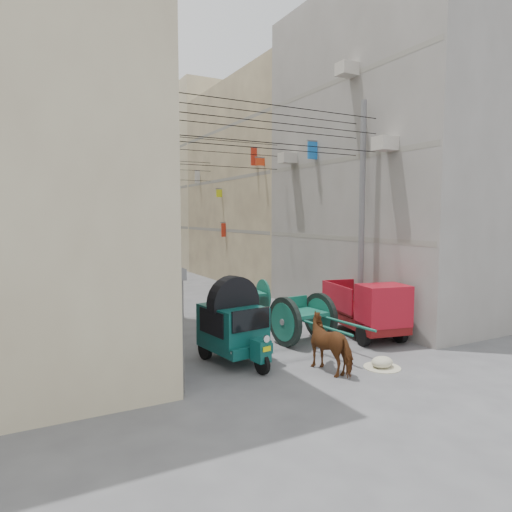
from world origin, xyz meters
TOP-DOWN VIEW (x-y plane):
  - ground at (0.00, 0.00)m, footprint 140.00×140.00m
  - building_row_right at (8.00, 34.13)m, footprint 8.00×62.00m
  - end_cap_building at (0.00, 66.00)m, footprint 22.00×10.00m
  - shutters_left at (-3.92, 10.38)m, footprint 0.18×14.40m
  - signboards at (-0.01, 21.66)m, footprint 8.22×40.52m
  - ac_units at (3.65, 7.67)m, footprint 0.70×6.55m
  - utility_poles at (0.00, 17.00)m, footprint 7.40×22.20m
  - overhead_cables at (0.00, 14.40)m, footprint 7.40×22.52m
  - auto_rickshaw at (-1.87, 4.91)m, footprint 1.72×2.67m
  - tonga_cart at (0.88, 5.56)m, footprint 1.73×3.52m
  - mini_truck at (3.12, 4.95)m, footprint 2.14×3.61m
  - second_cart at (1.32, 10.39)m, footprint 1.66×1.50m
  - feed_sack at (1.40, 2.54)m, footprint 0.61×0.49m
  - horse at (0.08, 3.00)m, footprint 1.02×1.81m
  - distant_car_white at (-0.86, 26.76)m, footprint 2.15×3.36m
  - distant_car_grey at (2.80, 30.49)m, footprint 1.92×3.83m
  - distant_car_green at (-0.37, 35.99)m, footprint 2.91×4.81m

SIDE VIEW (x-z plane):
  - ground at x=0.00m, z-range 0.00..0.00m
  - feed_sack at x=1.40m, z-range 0.00..0.31m
  - distant_car_white at x=-0.86m, z-range 0.00..1.07m
  - distant_car_grey at x=2.80m, z-range 0.00..1.20m
  - distant_car_green at x=-0.37m, z-range 0.00..1.30m
  - horse at x=0.08m, z-range 0.00..1.45m
  - second_cart at x=1.32m, z-range 0.05..1.43m
  - tonga_cart at x=0.88m, z-range 0.03..1.58m
  - mini_truck at x=3.12m, z-range -0.04..1.86m
  - auto_rickshaw at x=-1.87m, z-range 0.16..1.99m
  - shutters_left at x=-3.92m, z-range 0.06..2.93m
  - signboards at x=-0.01m, z-range 0.59..6.27m
  - utility_poles at x=0.00m, z-range 0.00..8.00m
  - building_row_right at x=8.00m, z-range -0.54..13.46m
  - end_cap_building at x=0.00m, z-range 0.00..13.00m
  - overhead_cables at x=0.00m, z-range 6.20..7.33m
  - ac_units at x=3.65m, z-range 5.76..9.11m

